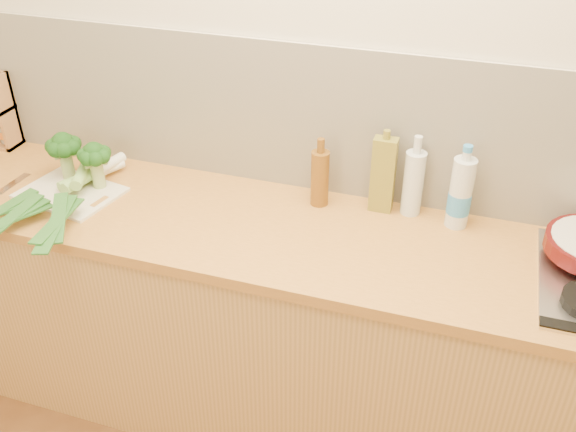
% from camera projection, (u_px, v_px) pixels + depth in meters
% --- Properties ---
extents(room_shell, '(3.50, 3.50, 3.50)m').
position_uv_depth(room_shell, '(332.00, 123.00, 2.21)').
color(room_shell, beige).
rests_on(room_shell, ground).
extents(counter, '(3.20, 0.62, 0.90)m').
position_uv_depth(counter, '(305.00, 333.00, 2.37)').
color(counter, tan).
rests_on(counter, ground).
extents(chopping_board, '(0.39, 0.32, 0.01)m').
position_uv_depth(chopping_board, '(70.00, 193.00, 2.33)').
color(chopping_board, beige).
rests_on(chopping_board, counter).
extents(broccoli_left, '(0.13, 0.13, 0.19)m').
position_uv_depth(broccoli_left, '(64.00, 147.00, 2.35)').
color(broccoli_left, '#92AA63').
rests_on(broccoli_left, chopping_board).
extents(broccoli_right, '(0.12, 0.12, 0.18)m').
position_uv_depth(broccoli_right, '(95.00, 157.00, 2.30)').
color(broccoli_right, '#92AA63').
rests_on(broccoli_right, chopping_board).
extents(leek_front, '(0.34, 0.63, 0.04)m').
position_uv_depth(leek_front, '(60.00, 187.00, 2.31)').
color(leek_front, white).
rests_on(leek_front, chopping_board).
extents(leek_mid, '(0.22, 0.70, 0.04)m').
position_uv_depth(leek_mid, '(67.00, 187.00, 2.28)').
color(leek_mid, white).
rests_on(leek_mid, chopping_board).
extents(leek_back, '(0.26, 0.63, 0.04)m').
position_uv_depth(leek_back, '(75.00, 188.00, 2.24)').
color(leek_back, white).
rests_on(leek_back, chopping_board).
extents(oil_tin, '(0.08, 0.05, 0.30)m').
position_uv_depth(oil_tin, '(383.00, 174.00, 2.18)').
color(oil_tin, olive).
rests_on(oil_tin, counter).
extents(glass_bottle, '(0.07, 0.07, 0.29)m').
position_uv_depth(glass_bottle, '(413.00, 182.00, 2.17)').
color(glass_bottle, silver).
rests_on(glass_bottle, counter).
extents(amber_bottle, '(0.06, 0.06, 0.25)m').
position_uv_depth(amber_bottle, '(320.00, 177.00, 2.23)').
color(amber_bottle, brown).
rests_on(amber_bottle, counter).
extents(water_bottle, '(0.08, 0.08, 0.28)m').
position_uv_depth(water_bottle, '(460.00, 195.00, 2.11)').
color(water_bottle, silver).
rests_on(water_bottle, counter).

